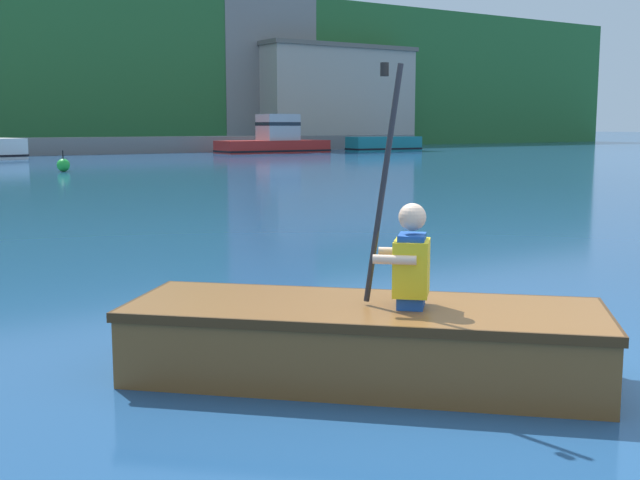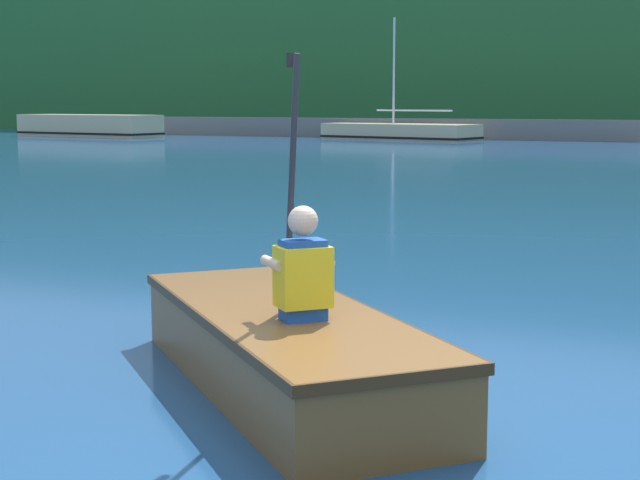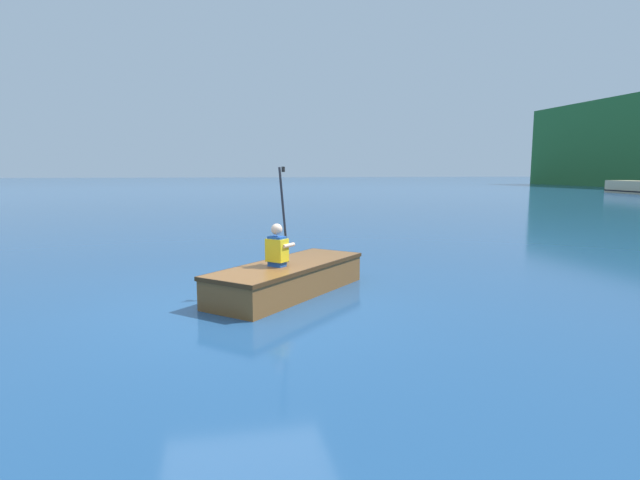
{
  "view_description": "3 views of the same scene",
  "coord_description": "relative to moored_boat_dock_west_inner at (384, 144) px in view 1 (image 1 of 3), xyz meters",
  "views": [
    {
      "loc": [
        -3.71,
        -3.21,
        1.59
      ],
      "look_at": [
        -0.8,
        1.23,
        0.83
      ],
      "focal_mm": 45.0,
      "sensor_mm": 36.0,
      "label": 1
    },
    {
      "loc": [
        1.69,
        -4.35,
        1.69
      ],
      "look_at": [
        -0.8,
        1.23,
        0.83
      ],
      "focal_mm": 55.0,
      "sensor_mm": 36.0,
      "label": 2
    },
    {
      "loc": [
        6.73,
        -0.41,
        1.89
      ],
      "look_at": [
        -0.8,
        1.23,
        0.83
      ],
      "focal_mm": 28.0,
      "sensor_mm": 36.0,
      "label": 3
    }
  ],
  "objects": [
    {
      "name": "waterfront_warehouse_left",
      "position": [
        -1.38,
        16.79,
        8.7
      ],
      "size": [
        7.56,
        11.93,
        18.2
      ],
      "color": "gray",
      "rests_on": "ground"
    },
    {
      "name": "person_paddler",
      "position": [
        -26.79,
        -34.81,
        0.37
      ],
      "size": [
        0.46,
        0.46,
        1.48
      ],
      "color": "#1E4CA5",
      "rests_on": "rowboat_foreground"
    },
    {
      "name": "rowboat_foreground",
      "position": [
        -27.02,
        -34.59,
        -0.14
      ],
      "size": [
        2.84,
        2.79,
        0.48
      ],
      "color": "brown",
      "rests_on": "ground"
    },
    {
      "name": "waterfront_office_block_center",
      "position": [
        3.54,
        13.64,
        3.24
      ],
      "size": [
        12.27,
        10.47,
        7.28
      ],
      "color": "#B2A899",
      "rests_on": "ground"
    },
    {
      "name": "channel_buoy",
      "position": [
        -22.21,
        -10.85,
        -0.19
      ],
      "size": [
        0.44,
        0.44,
        0.72
      ],
      "color": "green",
      "rests_on": "ground"
    },
    {
      "name": "moored_boat_dock_center_near",
      "position": [
        -6.88,
        1.27,
        0.31
      ],
      "size": [
        6.56,
        2.13,
        2.18
      ],
      "color": "red",
      "rests_on": "ground"
    },
    {
      "name": "ground_plane",
      "position": [
        -26.19,
        -35.34,
        -0.41
      ],
      "size": [
        300.0,
        300.0,
        0.0
      ],
      "primitive_type": "plane",
      "color": "navy"
    },
    {
      "name": "moored_boat_dock_west_inner",
      "position": [
        0.0,
        0.0,
        0.0
      ],
      "size": [
        4.74,
        1.72,
        0.88
      ],
      "color": "#197A84",
      "rests_on": "ground"
    }
  ]
}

